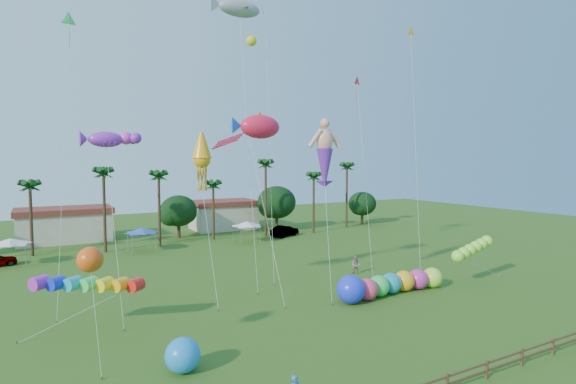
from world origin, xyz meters
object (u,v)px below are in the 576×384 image
car_b (285,231)px  spectator_b (356,265)px  blue_ball (183,355)px  caterpillar_inflatable (387,284)px

car_b → spectator_b: spectator_b is taller
spectator_b → blue_ball: bearing=-91.8°
blue_ball → car_b: bearing=53.9°
caterpillar_inflatable → blue_ball: size_ratio=5.91×
spectator_b → car_b: bearing=137.0°
caterpillar_inflatable → blue_ball: (-19.18, -5.18, -0.01)m
caterpillar_inflatable → blue_ball: caterpillar_inflatable is taller
blue_ball → caterpillar_inflatable: bearing=15.1°
caterpillar_inflatable → blue_ball: bearing=-166.3°
spectator_b → blue_ball: 24.59m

